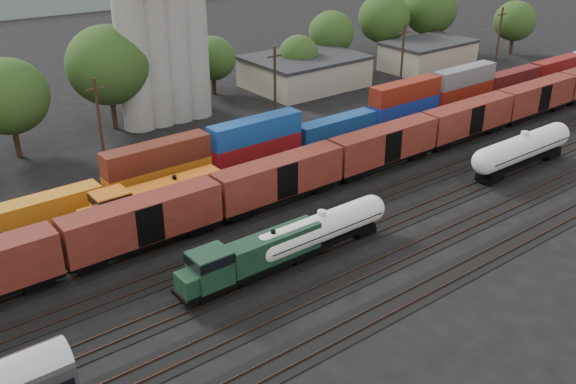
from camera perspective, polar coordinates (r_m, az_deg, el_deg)
ground at (r=64.40m, az=2.02°, el=-2.71°), size 600.00×600.00×0.00m
tracks at (r=64.38m, az=2.02°, el=-2.67°), size 180.00×33.20×0.20m
green_locomotive at (r=54.07m, az=-3.56°, el=-5.92°), size 15.04×2.65×3.98m
tank_car_a at (r=58.26m, az=2.98°, el=-3.32°), size 15.14×2.71×3.97m
tank_car_b at (r=80.05m, az=20.11°, el=3.63°), size 17.18×3.08×4.50m
orange_locomotive at (r=65.02m, az=-12.11°, el=-0.68°), size 16.40×2.73×4.10m
boxcar_string at (r=62.56m, az=-6.43°, el=-0.55°), size 153.60×2.90×4.20m
container_wall at (r=76.90m, az=-2.22°, el=4.25°), size 179.49×2.60×5.80m
grain_silo at (r=90.88m, az=-11.17°, el=12.90°), size 13.40×5.00×29.00m
industrial_sheds at (r=93.96m, az=-8.69°, el=8.00°), size 119.38×17.26×5.10m
tree_band at (r=91.97m, az=-14.36°, el=10.47°), size 161.50×22.31×14.23m
utility_poles at (r=78.75m, az=-8.24°, el=7.35°), size 122.20×0.36×12.00m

